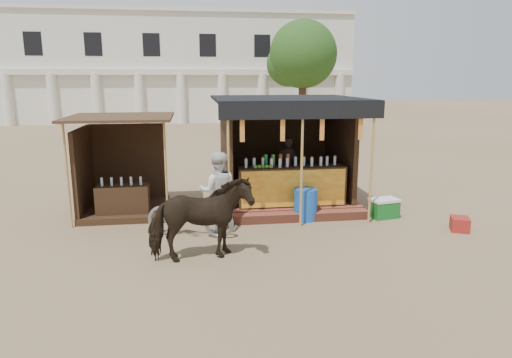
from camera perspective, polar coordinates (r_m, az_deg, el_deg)
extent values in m
plane|color=#846B4C|center=(8.71, 1.50, -9.35)|extent=(120.00, 120.00, 0.00)
cube|color=brown|center=(12.12, 3.42, -2.51)|extent=(3.40, 2.80, 0.22)
cube|color=brown|center=(10.67, 5.07, -4.69)|extent=(3.40, 0.35, 0.20)
cube|color=#342013|center=(11.08, 4.43, -0.84)|extent=(2.60, 0.55, 0.95)
cube|color=#C06716|center=(10.81, 4.76, -1.19)|extent=(2.50, 0.02, 0.88)
cube|color=#342013|center=(13.06, 2.41, 4.67)|extent=(3.00, 0.12, 2.50)
cube|color=#342013|center=(11.64, -3.76, 3.70)|extent=(0.12, 2.50, 2.50)
cube|color=#342013|center=(12.24, 10.42, 3.94)|extent=(0.12, 2.50, 2.50)
cube|color=black|center=(11.53, 3.79, 10.01)|extent=(3.60, 3.60, 0.06)
cube|color=black|center=(9.81, 5.93, 8.50)|extent=(3.60, 0.06, 0.36)
cylinder|color=tan|center=(9.73, -3.46, 1.41)|extent=(0.06, 0.06, 2.75)
cylinder|color=tan|center=(9.99, 5.73, 1.65)|extent=(0.06, 0.06, 2.75)
cylinder|color=tan|center=(10.48, 14.26, 1.84)|extent=(0.06, 0.06, 2.75)
cube|color=red|center=(9.64, -1.73, 6.28)|extent=(0.10, 0.02, 0.55)
cube|color=red|center=(9.77, 3.35, 6.35)|extent=(0.10, 0.02, 0.55)
cube|color=red|center=(9.98, 8.27, 6.37)|extent=(0.10, 0.02, 0.55)
cube|color=red|center=(10.26, 12.95, 6.34)|extent=(0.10, 0.02, 0.55)
imported|color=black|center=(12.05, 3.90, 1.64)|extent=(0.57, 0.39, 1.52)
cube|color=#342013|center=(11.73, -15.84, -3.67)|extent=(2.00, 2.00, 0.15)
cube|color=#342013|center=(12.43, -15.54, 1.86)|extent=(1.90, 0.10, 2.10)
cube|color=#342013|center=(11.68, -20.75, 0.85)|extent=(0.10, 1.90, 2.10)
cube|color=#472D19|center=(11.23, -16.60, 7.41)|extent=(2.40, 2.40, 0.06)
cylinder|color=tan|center=(10.68, -22.51, 0.36)|extent=(0.05, 0.05, 2.35)
cylinder|color=tan|center=(10.35, -11.19, 0.73)|extent=(0.05, 0.05, 2.35)
cube|color=#342013|center=(11.17, -16.27, -2.77)|extent=(1.20, 0.50, 0.80)
imported|color=black|center=(8.23, -6.97, -5.08)|extent=(1.93, 1.11, 1.54)
imported|color=gray|center=(9.61, -8.23, -4.29)|extent=(1.97, 1.18, 0.98)
imported|color=silver|center=(9.85, -4.76, -1.56)|extent=(0.89, 0.72, 1.72)
cylinder|color=#1750AD|center=(10.69, 6.21, -3.16)|extent=(0.70, 0.70, 0.74)
cube|color=maroon|center=(10.87, 24.12, -5.16)|extent=(0.50, 0.54, 0.30)
cube|color=#166722|center=(11.26, 15.70, -3.66)|extent=(0.69, 0.53, 0.40)
cube|color=white|center=(11.20, 15.76, -2.53)|extent=(0.71, 0.55, 0.06)
cube|color=silver|center=(37.99, -9.31, 13.42)|extent=(26.00, 7.00, 8.00)
cube|color=silver|center=(34.39, -9.40, 13.04)|extent=(26.00, 0.50, 0.40)
cube|color=silver|center=(34.82, -9.66, 20.21)|extent=(26.00, 0.30, 0.25)
cylinder|color=silver|center=(36.65, -28.61, 8.69)|extent=(0.70, 0.70, 3.60)
cylinder|color=silver|center=(35.73, -24.05, 9.07)|extent=(0.70, 0.70, 3.60)
cylinder|color=silver|center=(35.04, -19.27, 9.40)|extent=(0.70, 0.70, 3.60)
cylinder|color=silver|center=(34.60, -14.33, 9.67)|extent=(0.70, 0.70, 3.60)
cylinder|color=silver|center=(34.41, -9.28, 9.88)|extent=(0.70, 0.70, 3.60)
cylinder|color=silver|center=(34.49, -4.22, 10.01)|extent=(0.70, 0.70, 3.60)
cylinder|color=silver|center=(34.82, 0.79, 10.07)|extent=(0.70, 0.70, 3.60)
cylinder|color=silver|center=(35.41, 5.66, 10.05)|extent=(0.70, 0.70, 3.60)
cylinder|color=silver|center=(36.23, 10.35, 9.96)|extent=(0.70, 0.70, 3.60)
cylinder|color=#382314|center=(30.89, 5.79, 10.08)|extent=(0.50, 0.50, 4.00)
sphere|color=#33571D|center=(30.91, 5.91, 15.27)|extent=(4.40, 4.40, 4.40)
sphere|color=#33571D|center=(31.29, 4.15, 14.17)|extent=(2.99, 2.99, 2.99)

